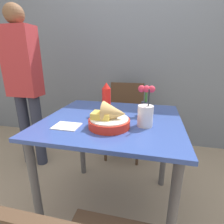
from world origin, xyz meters
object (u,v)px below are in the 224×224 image
Objects in this scene: food_basket at (111,118)px; drink_cup at (145,117)px; flower_vase at (146,99)px; ketchup_bottle at (106,99)px; person_standing at (24,81)px; chair_far_window at (126,112)px.

food_basket is 1.06× the size of drink_cup.
flower_vase is at bearing 57.21° from food_basket.
ketchup_bottle is 0.28m from flower_vase.
drink_cup is 1.32m from person_standing.
person_standing is (-1.22, 0.50, 0.10)m from drink_cup.
person_standing is at bearing -153.40° from chair_far_window.
food_basket is 0.21m from drink_cup.
ketchup_bottle is 1.09× the size of flower_vase.
drink_cup is (0.28, -0.17, -0.05)m from ketchup_bottle.
chair_far_window is at bearing 105.18° from drink_cup.
ketchup_bottle reaches higher than food_basket.
ketchup_bottle is at bearing 149.53° from drink_cup.
chair_far_window is 1.14m from person_standing.
chair_far_window is 3.70× the size of drink_cup.
food_basket is 0.35m from flower_vase.
person_standing is at bearing 151.06° from food_basket.
ketchup_bottle is (-0.09, 0.23, 0.06)m from food_basket.
ketchup_bottle reaches higher than chair_far_window.
food_basket is 0.25m from ketchup_bottle.
person_standing is (-0.93, 0.33, 0.05)m from ketchup_bottle.
chair_far_window is 3.74× the size of ketchup_bottle.
person_standing reaches higher than food_basket.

